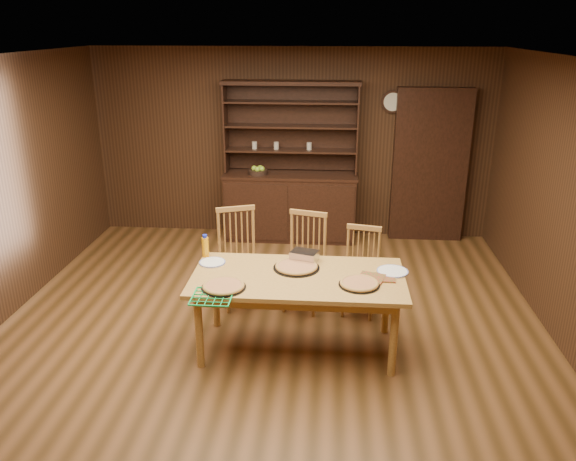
# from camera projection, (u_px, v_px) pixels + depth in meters

# --- Properties ---
(floor) EXTENTS (6.00, 6.00, 0.00)m
(floor) POSITION_uv_depth(u_px,v_px,m) (269.00, 338.00, 5.46)
(floor) COLOR brown
(floor) RESTS_ON ground
(room_shell) EXTENTS (6.00, 6.00, 6.00)m
(room_shell) POSITION_uv_depth(u_px,v_px,m) (267.00, 182.00, 4.92)
(room_shell) COLOR silver
(room_shell) RESTS_ON floor
(china_hutch) EXTENTS (1.84, 0.52, 2.17)m
(china_hutch) POSITION_uv_depth(u_px,v_px,m) (290.00, 198.00, 7.83)
(china_hutch) COLOR black
(china_hutch) RESTS_ON floor
(doorway) EXTENTS (1.00, 0.18, 2.10)m
(doorway) POSITION_uv_depth(u_px,v_px,m) (430.00, 166.00, 7.67)
(doorway) COLOR black
(doorway) RESTS_ON floor
(wall_clock) EXTENTS (0.30, 0.05, 0.30)m
(wall_clock) POSITION_uv_depth(u_px,v_px,m) (393.00, 102.00, 7.47)
(wall_clock) COLOR black
(wall_clock) RESTS_ON room_shell
(dining_table) EXTENTS (1.91, 0.96, 0.75)m
(dining_table) POSITION_uv_depth(u_px,v_px,m) (298.00, 284.00, 5.07)
(dining_table) COLOR gold
(dining_table) RESTS_ON floor
(chair_left) EXTENTS (0.55, 0.54, 1.06)m
(chair_left) POSITION_uv_depth(u_px,v_px,m) (238.00, 254.00, 6.00)
(chair_left) COLOR #AC7A3B
(chair_left) RESTS_ON floor
(chair_center) EXTENTS (0.52, 0.50, 1.04)m
(chair_center) POSITION_uv_depth(u_px,v_px,m) (305.00, 258.00, 5.93)
(chair_center) COLOR #AC7A3B
(chair_center) RESTS_ON floor
(chair_right) EXTENTS (0.45, 0.43, 0.93)m
(chair_right) POSITION_uv_depth(u_px,v_px,m) (361.00, 268.00, 5.84)
(chair_right) COLOR #AC7A3B
(chair_right) RESTS_ON floor
(pizza_left) EXTENTS (0.38, 0.38, 0.04)m
(pizza_left) POSITION_uv_depth(u_px,v_px,m) (224.00, 286.00, 4.80)
(pizza_left) COLOR black
(pizza_left) RESTS_ON dining_table
(pizza_right) EXTENTS (0.36, 0.36, 0.04)m
(pizza_right) POSITION_uv_depth(u_px,v_px,m) (359.00, 283.00, 4.85)
(pizza_right) COLOR black
(pizza_right) RESTS_ON dining_table
(pizza_center) EXTENTS (0.43, 0.43, 0.04)m
(pizza_center) POSITION_uv_depth(u_px,v_px,m) (296.00, 267.00, 5.19)
(pizza_center) COLOR black
(pizza_center) RESTS_ON dining_table
(cooling_rack) EXTENTS (0.33, 0.33, 0.01)m
(cooling_rack) POSITION_uv_depth(u_px,v_px,m) (212.00, 296.00, 4.64)
(cooling_rack) COLOR #0CA543
(cooling_rack) RESTS_ON dining_table
(plate_left) EXTENTS (0.25, 0.25, 0.02)m
(plate_left) POSITION_uv_depth(u_px,v_px,m) (212.00, 262.00, 5.30)
(plate_left) COLOR white
(plate_left) RESTS_ON dining_table
(plate_right) EXTENTS (0.29, 0.29, 0.02)m
(plate_right) POSITION_uv_depth(u_px,v_px,m) (392.00, 271.00, 5.11)
(plate_right) COLOR white
(plate_right) RESTS_ON dining_table
(foil_dish) EXTENTS (0.29, 0.24, 0.10)m
(foil_dish) POSITION_uv_depth(u_px,v_px,m) (304.00, 256.00, 5.34)
(foil_dish) COLOR silver
(foil_dish) RESTS_ON dining_table
(juice_bottle) EXTENTS (0.07, 0.07, 0.23)m
(juice_bottle) POSITION_uv_depth(u_px,v_px,m) (205.00, 246.00, 5.42)
(juice_bottle) COLOR #F89F0D
(juice_bottle) RESTS_ON dining_table
(pot_holder_a) EXTENTS (0.19, 0.19, 0.01)m
(pot_holder_a) POSITION_uv_depth(u_px,v_px,m) (385.00, 278.00, 4.98)
(pot_holder_a) COLOR red
(pot_holder_a) RESTS_ON dining_table
(pot_holder_b) EXTENTS (0.28, 0.28, 0.02)m
(pot_holder_b) POSITION_uv_depth(u_px,v_px,m) (371.00, 278.00, 4.97)
(pot_holder_b) COLOR red
(pot_holder_b) RESTS_ON dining_table
(fruit_bowl) EXTENTS (0.26, 0.26, 0.12)m
(fruit_bowl) POSITION_uv_depth(u_px,v_px,m) (258.00, 171.00, 7.67)
(fruit_bowl) COLOR black
(fruit_bowl) RESTS_ON china_hutch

